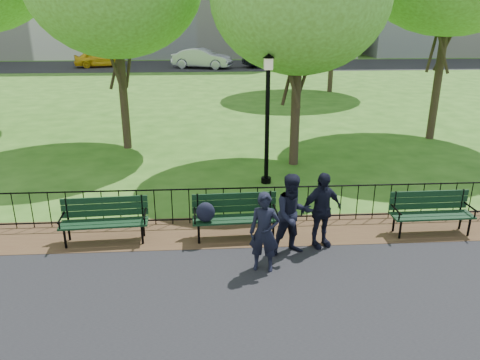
{
  "coord_description": "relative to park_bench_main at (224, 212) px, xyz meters",
  "views": [
    {
      "loc": [
        -1.25,
        -8.1,
        4.79
      ],
      "look_at": [
        -0.64,
        1.5,
        1.26
      ],
      "focal_mm": 35.0,
      "sensor_mm": 36.0,
      "label": 1
    }
  ],
  "objects": [
    {
      "name": "dirt_strip",
      "position": [
        1.02,
        0.29,
        -0.63
      ],
      "size": [
        60.0,
        1.6,
        0.01
      ],
      "primitive_type": "cube",
      "color": "#3A2317",
      "rests_on": "ground"
    },
    {
      "name": "iron_fence",
      "position": [
        1.02,
        0.79,
        -0.15
      ],
      "size": [
        24.06,
        0.06,
        1.0
      ],
      "color": "black",
      "rests_on": "ground"
    },
    {
      "name": "sedan_silver",
      "position": [
        -0.87,
        31.82,
        0.2
      ],
      "size": [
        5.35,
        3.21,
        1.67
      ],
      "primitive_type": "imported",
      "rotation": [
        0.0,
        0.0,
        1.26
      ],
      "color": "#A6A9AE",
      "rests_on": "far_street"
    },
    {
      "name": "park_bench_right_a",
      "position": [
        4.66,
        0.02,
        -0.06
      ],
      "size": [
        1.83,
        0.6,
        1.03
      ],
      "rotation": [
        0.0,
        0.0,
        0.02
      ],
      "color": "black",
      "rests_on": "ground"
    },
    {
      "name": "park_bench_left_a",
      "position": [
        -2.58,
        0.07,
        -0.05
      ],
      "size": [
        1.88,
        0.68,
        1.05
      ],
      "rotation": [
        0.0,
        0.0,
        0.06
      ],
      "color": "black",
      "rests_on": "ground"
    },
    {
      "name": "taxi",
      "position": [
        -9.82,
        33.34,
        0.1
      ],
      "size": [
        4.64,
        2.86,
        1.47
      ],
      "primitive_type": "imported",
      "rotation": [
        0.0,
        0.0,
        1.85
      ],
      "color": "yellow",
      "rests_on": "far_street"
    },
    {
      "name": "person_right",
      "position": [
        2.03,
        -0.47,
        0.19
      ],
      "size": [
        1.04,
        0.69,
        1.65
      ],
      "primitive_type": "imported",
      "rotation": [
        0.0,
        0.0,
        0.34
      ],
      "color": "black",
      "rests_on": "asphalt_path"
    },
    {
      "name": "person_mid",
      "position": [
        1.38,
        -0.76,
        0.23
      ],
      "size": [
        0.92,
        0.63,
        1.72
      ],
      "primitive_type": "imported",
      "rotation": [
        0.0,
        0.0,
        0.25
      ],
      "color": "black",
      "rests_on": "asphalt_path"
    },
    {
      "name": "lamppost",
      "position": [
        1.34,
        3.46,
        1.36
      ],
      "size": [
        0.33,
        0.33,
        3.68
      ],
      "color": "black",
      "rests_on": "ground"
    },
    {
      "name": "person_left",
      "position": [
        0.73,
        -1.37,
        0.16
      ],
      "size": [
        0.65,
        0.5,
        1.59
      ],
      "primitive_type": "imported",
      "rotation": [
        0.0,
        0.0,
        -0.23
      ],
      "color": "black",
      "rests_on": "asphalt_path"
    },
    {
      "name": "sedan_dark",
      "position": [
        5.13,
        32.47,
        0.1
      ],
      "size": [
        5.45,
        3.36,
        1.47
      ],
      "primitive_type": "imported",
      "rotation": [
        0.0,
        0.0,
        1.84
      ],
      "color": "black",
      "rests_on": "far_street"
    },
    {
      "name": "park_bench_main",
      "position": [
        0.0,
        0.0,
        0.0
      ],
      "size": [
        1.89,
        0.66,
        1.06
      ],
      "rotation": [
        0.0,
        0.0,
        0.04
      ],
      "color": "black",
      "rests_on": "ground"
    },
    {
      "name": "ground",
      "position": [
        1.02,
        -1.21,
        -0.65
      ],
      "size": [
        120.0,
        120.0,
        0.0
      ],
      "primitive_type": "plane",
      "color": "#2A5616"
    },
    {
      "name": "far_street",
      "position": [
        1.02,
        33.79,
        -0.64
      ],
      "size": [
        70.0,
        9.0,
        0.01
      ],
      "primitive_type": "cube",
      "color": "black",
      "rests_on": "ground"
    }
  ]
}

